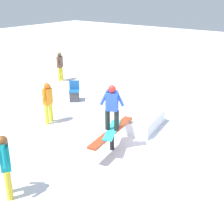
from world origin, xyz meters
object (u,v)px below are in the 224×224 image
(bystander_orange, at_px, (48,101))
(folding_chair, at_px, (74,92))
(main_rider_on_rail, at_px, (112,109))
(bystander_teal, at_px, (6,163))
(bystander_brown, at_px, (60,65))
(rail_feature, at_px, (112,133))

(bystander_orange, distance_m, folding_chair, 2.57)
(main_rider_on_rail, bearing_deg, folding_chair, -148.29)
(main_rider_on_rail, xyz_separation_m, bystander_teal, (3.32, -0.55, -0.46))
(folding_chair, bearing_deg, bystander_brown, 107.04)
(rail_feature, relative_size, folding_chair, 2.79)
(main_rider_on_rail, distance_m, bystander_brown, 8.22)
(bystander_orange, bearing_deg, bystander_teal, 20.94)
(rail_feature, height_order, bystander_brown, bystander_brown)
(rail_feature, distance_m, folding_chair, 4.80)
(bystander_teal, relative_size, bystander_orange, 1.04)
(main_rider_on_rail, relative_size, bystander_brown, 0.95)
(folding_chair, bearing_deg, main_rider_on_rail, -71.64)
(bystander_teal, xyz_separation_m, folding_chair, (-5.91, -3.48, -0.48))
(rail_feature, height_order, bystander_orange, bystander_orange)
(rail_feature, relative_size, bystander_teal, 1.55)
(bystander_orange, bearing_deg, rail_feature, 71.02)
(rail_feature, bearing_deg, bystander_brown, -133.20)
(bystander_orange, relative_size, folding_chair, 1.74)
(bystander_brown, bearing_deg, main_rider_on_rail, -145.46)
(bystander_orange, height_order, folding_chair, bystander_orange)
(main_rider_on_rail, bearing_deg, bystander_teal, -35.07)
(rail_feature, bearing_deg, bystander_orange, -104.48)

